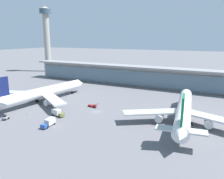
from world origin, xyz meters
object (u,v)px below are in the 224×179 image
at_px(service_truck_on_taxiway_blue, 45,96).
at_px(airliner_centre_stand, 184,110).
at_px(service_truck_under_wing_blue, 49,122).
at_px(control_tower, 47,34).
at_px(safety_cone_alpha, 26,114).
at_px(service_truck_mid_apron_olive, 57,112).
at_px(airliner_left_stand, 43,93).
at_px(service_truck_near_nose_red, 93,106).
at_px(service_truck_at_far_stand_grey, 6,118).
at_px(service_truck_by_tail_blue, 166,128).

bearing_deg(service_truck_on_taxiway_blue, airliner_centre_stand, -3.11).
relative_size(service_truck_under_wing_blue, control_tower, 0.10).
xyz_separation_m(service_truck_under_wing_blue, safety_cone_alpha, (-19.35, 5.47, -1.37)).
bearing_deg(airliner_centre_stand, service_truck_mid_apron_olive, -160.93).
bearing_deg(service_truck_on_taxiway_blue, airliner_left_stand, -50.23).
distance_m(airliner_left_stand, airliner_centre_stand, 76.98).
height_order(service_truck_near_nose_red, service_truck_mid_apron_olive, service_truck_mid_apron_olive).
relative_size(service_truck_on_taxiway_blue, service_truck_at_far_stand_grey, 1.05).
bearing_deg(safety_cone_alpha, service_truck_by_tail_blue, 11.91).
height_order(service_truck_near_nose_red, service_truck_at_far_stand_grey, service_truck_near_nose_red).
relative_size(service_truck_near_nose_red, service_truck_on_taxiway_blue, 2.14).
bearing_deg(service_truck_by_tail_blue, service_truck_near_nose_red, 164.11).
distance_m(control_tower, safety_cone_alpha, 153.44).
xyz_separation_m(service_truck_mid_apron_olive, service_truck_on_taxiway_blue, (-30.49, 23.24, -0.82)).
relative_size(airliner_centre_stand, safety_cone_alpha, 95.13).
bearing_deg(service_truck_at_far_stand_grey, control_tower, 126.27).
bearing_deg(service_truck_mid_apron_olive, service_truck_at_far_stand_grey, -139.15).
bearing_deg(safety_cone_alpha, control_tower, 129.29).
xyz_separation_m(airliner_centre_stand, service_truck_at_far_stand_grey, (-71.02, -33.43, -4.72)).
relative_size(airliner_left_stand, airliner_centre_stand, 1.00).
relative_size(airliner_centre_stand, control_tower, 0.91).
relative_size(airliner_left_stand, service_truck_by_tail_blue, 20.26).
xyz_separation_m(airliner_left_stand, service_truck_under_wing_blue, (28.41, -25.59, -3.90)).
bearing_deg(service_truck_under_wing_blue, control_tower, 133.29).
distance_m(airliner_left_stand, service_truck_mid_apron_olive, 27.21).
bearing_deg(service_truck_on_taxiway_blue, safety_cone_alpha, -60.35).
height_order(airliner_centre_stand, service_truck_on_taxiway_blue, airliner_centre_stand).
bearing_deg(service_truck_mid_apron_olive, control_tower, 134.73).
bearing_deg(safety_cone_alpha, airliner_centre_stand, 19.97).
bearing_deg(service_truck_on_taxiway_blue, service_truck_by_tail_blue, -11.26).
height_order(airliner_left_stand, airliner_centre_stand, same).
xyz_separation_m(service_truck_at_far_stand_grey, control_tower, (-90.65, 123.56, 38.96)).
bearing_deg(service_truck_at_far_stand_grey, safety_cone_alpha, 69.80).
distance_m(service_truck_near_nose_red, service_truck_on_taxiway_blue, 37.97).
height_order(service_truck_at_far_stand_grey, safety_cone_alpha, service_truck_at_far_stand_grey).
bearing_deg(service_truck_at_far_stand_grey, service_truck_near_nose_red, 54.43).
bearing_deg(control_tower, airliner_left_stand, -48.13).
xyz_separation_m(service_truck_mid_apron_olive, control_tower, (-107.74, 108.78, 38.14)).
bearing_deg(airliner_centre_stand, control_tower, 150.86).
relative_size(service_truck_mid_apron_olive, service_truck_by_tail_blue, 2.32).
distance_m(airliner_left_stand, service_truck_near_nose_red, 31.01).
bearing_deg(safety_cone_alpha, service_truck_on_taxiway_blue, 119.65).
xyz_separation_m(service_truck_near_nose_red, service_truck_on_taxiway_blue, (-37.77, 3.93, 0.07)).
xyz_separation_m(service_truck_under_wing_blue, service_truck_on_taxiway_blue, (-35.98, 34.69, -0.82)).
height_order(airliner_centre_stand, service_truck_mid_apron_olive, airliner_centre_stand).
bearing_deg(airliner_left_stand, service_truck_at_far_stand_grey, -78.62).
bearing_deg(airliner_centre_stand, service_truck_on_taxiway_blue, 176.89).
relative_size(service_truck_near_nose_red, service_truck_under_wing_blue, 0.92).
bearing_deg(service_truck_at_far_stand_grey, service_truck_by_tail_blue, 18.42).
bearing_deg(safety_cone_alpha, service_truck_mid_apron_olive, 23.34).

